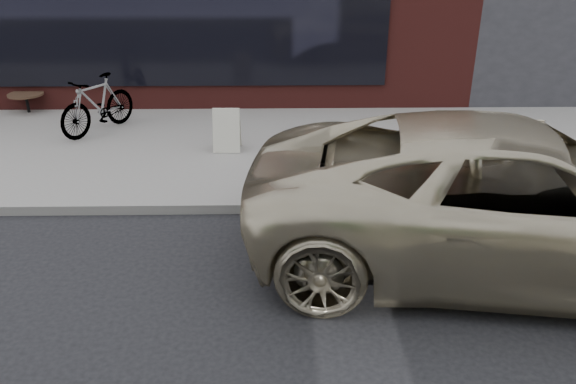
{
  "coord_description": "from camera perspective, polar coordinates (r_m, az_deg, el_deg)",
  "views": [
    {
      "loc": [
        0.61,
        -3.48,
        3.85
      ],
      "look_at": [
        0.72,
        2.95,
        0.85
      ],
      "focal_mm": 35.0,
      "sensor_mm": 36.0,
      "label": 1
    }
  ],
  "objects": [
    {
      "name": "near_sidewalk",
      "position": [
        11.15,
        -4.09,
        5.16
      ],
      "size": [
        44.0,
        6.0,
        0.15
      ],
      "primitive_type": "cube",
      "color": "gray",
      "rests_on": "ground"
    },
    {
      "name": "motorcycle",
      "position": [
        8.1,
        7.22,
        1.24
      ],
      "size": [
        2.23,
        0.85,
        1.41
      ],
      "rotation": [
        0.0,
        0.0,
        0.1
      ],
      "color": "black",
      "rests_on": "ground"
    },
    {
      "name": "minivan",
      "position": [
        7.35,
        22.29,
        -0.57
      ],
      "size": [
        6.9,
        3.9,
        1.82
      ],
      "primitive_type": "imported",
      "rotation": [
        0.0,
        0.0,
        1.43
      ],
      "color": "#BCB092",
      "rests_on": "ground"
    },
    {
      "name": "bicycle_rear",
      "position": [
        11.92,
        -18.79,
        8.45
      ],
      "size": [
        1.43,
        1.89,
        1.13
      ],
      "primitive_type": "imported",
      "rotation": [
        0.0,
        0.0,
        -0.54
      ],
      "color": "gray",
      "rests_on": "near_sidewalk"
    },
    {
      "name": "sandwich_sign",
      "position": [
        10.43,
        -6.23,
        6.39
      ],
      "size": [
        0.5,
        0.46,
        0.79
      ],
      "rotation": [
        0.0,
        0.0,
        -0.02
      ],
      "color": "beige",
      "rests_on": "near_sidewalk"
    },
    {
      "name": "cafe_table",
      "position": [
        13.89,
        -25.1,
        8.92
      ],
      "size": [
        0.76,
        0.76,
        0.43
      ],
      "color": "black",
      "rests_on": "near_sidewalk"
    }
  ]
}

